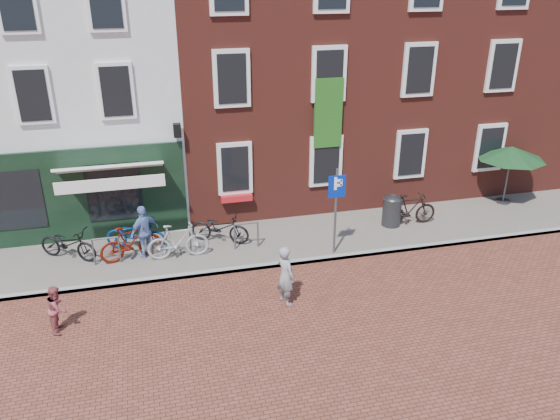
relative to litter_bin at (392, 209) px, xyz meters
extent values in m
plane|color=brown|center=(-5.35, -1.63, -0.67)|extent=(80.00, 80.00, 0.00)
cube|color=slate|center=(-4.35, -0.13, -0.62)|extent=(24.00, 3.00, 0.10)
cube|color=silver|center=(-10.35, 5.37, 3.83)|extent=(8.00, 8.00, 9.00)
cube|color=maroon|center=(-3.35, 5.37, 4.33)|extent=(6.00, 8.00, 10.00)
cube|color=maroon|center=(2.65, 5.37, 4.33)|extent=(6.00, 8.00, 10.00)
cube|color=maroon|center=(9.15, 5.37, 3.83)|extent=(7.00, 8.00, 9.00)
cylinder|color=#333336|center=(0.00, 0.00, -0.12)|extent=(0.60, 0.60, 0.90)
ellipsoid|color=#333336|center=(0.00, 0.00, 0.40)|extent=(0.60, 0.60, 0.27)
cylinder|color=#4C4C4F|center=(-2.41, -1.34, 0.74)|extent=(0.07, 0.07, 2.62)
cube|color=#03249D|center=(-2.41, -1.36, 1.53)|extent=(0.50, 0.04, 0.65)
cylinder|color=#4C4C4F|center=(4.65, 0.77, -0.53)|extent=(0.50, 0.50, 0.08)
cylinder|color=#4C4C4F|center=(4.65, 0.77, 0.40)|extent=(0.06, 0.06, 1.95)
cone|color=#17421E|center=(4.65, 0.77, 1.37)|extent=(2.32, 2.32, 0.45)
imported|color=gray|center=(-4.41, -3.40, 0.13)|extent=(0.58, 0.69, 1.60)
imported|color=#9B4549|center=(-9.83, -3.24, -0.08)|extent=(0.50, 0.61, 1.17)
imported|color=#6683BB|center=(-7.76, -0.24, 0.22)|extent=(0.98, 0.86, 1.59)
imported|color=black|center=(-9.92, 0.14, -0.09)|extent=(1.89, 1.47, 0.95)
imported|color=#5E1107|center=(-8.17, -0.32, -0.04)|extent=(1.83, 0.92, 1.06)
imported|color=navy|center=(-8.03, 0.29, -0.09)|extent=(1.92, 1.18, 0.95)
imported|color=#9FA0A2|center=(-6.85, -0.56, -0.04)|extent=(1.76, 0.51, 1.06)
imported|color=black|center=(-5.55, 0.14, -0.09)|extent=(1.91, 1.37, 0.95)
imported|color=black|center=(0.59, -0.11, -0.04)|extent=(1.77, 0.52, 1.06)
camera|label=1|loc=(-7.41, -15.02, 7.29)|focal=35.77mm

